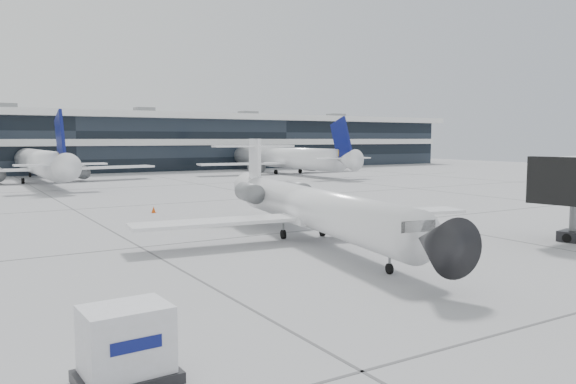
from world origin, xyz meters
TOP-DOWN VIEW (x-y plane):
  - ground at (0.00, 0.00)m, footprint 220.00×220.00m
  - terminal at (0.00, 82.00)m, footprint 170.00×22.00m
  - bg_jet_center at (-8.00, 55.00)m, footprint 32.00×40.00m
  - bg_jet_right at (32.00, 55.00)m, footprint 32.00×40.00m
  - regional_jet at (-0.54, -3.13)m, footprint 21.29×26.55m
  - ramp_worker at (2.11, -11.80)m, footprint 0.66×0.46m
  - cargo_uld at (-15.54, -17.53)m, footprint 2.50×1.90m
  - traffic_cone at (-4.67, 14.22)m, footprint 0.49×0.49m

SIDE VIEW (x-z plane):
  - ground at x=0.00m, z-range 0.00..0.00m
  - bg_jet_center at x=-8.00m, z-range -4.80..4.80m
  - bg_jet_right at x=32.00m, z-range -4.80..4.80m
  - traffic_cone at x=-4.67m, z-range -0.01..0.54m
  - ramp_worker at x=2.11m, z-range 0.00..1.72m
  - cargo_uld at x=-15.54m, z-range 0.01..1.98m
  - regional_jet at x=-0.54m, z-range -0.97..5.18m
  - terminal at x=0.00m, z-range 0.00..10.00m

